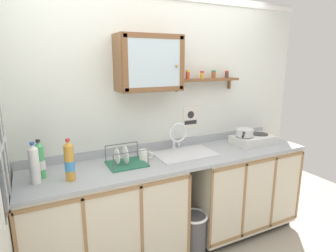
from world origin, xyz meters
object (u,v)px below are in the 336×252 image
bottle_soda_green_0 (40,161)px  bottle_opaque_white_1 (34,165)px  mug (144,155)px  bottle_juice_amber_2 (69,162)px  sink (184,155)px  saucepan (245,132)px  warning_sign (191,118)px  dish_rack (126,161)px  wall_cabinet (149,63)px  hot_plate_stove (253,140)px  trash_bin (193,235)px

bottle_soda_green_0 → bottle_opaque_white_1: bearing=-112.8°
bottle_soda_green_0 → mug: (0.85, 0.00, -0.09)m
mug → bottle_juice_amber_2: bearing=-166.8°
bottle_opaque_white_1 → mug: size_ratio=2.67×
sink → saucepan: bearing=-1.3°
sink → mug: (-0.41, 0.01, 0.05)m
saucepan → bottle_soda_green_0: 1.99m
mug → warning_sign: bearing=21.4°
bottle_soda_green_0 → bottle_juice_amber_2: size_ratio=0.94×
bottle_soda_green_0 → bottle_opaque_white_1: size_ratio=0.97×
sink → mug: sink is taller
bottle_juice_amber_2 → dish_rack: bottle_juice_amber_2 is taller
wall_cabinet → bottle_soda_green_0: bearing=-172.9°
bottle_juice_amber_2 → mug: bottle_juice_amber_2 is taller
hot_plate_stove → bottle_juice_amber_2: size_ratio=1.40×
trash_bin → hot_plate_stove: bearing=13.4°
sink → warning_sign: size_ratio=2.45×
bottle_soda_green_0 → wall_cabinet: (0.96, 0.12, 0.72)m
bottle_juice_amber_2 → warning_sign: bearing=17.3°
mug → saucepan: bearing=-1.5°
bottle_soda_green_0 → bottle_opaque_white_1: (-0.04, -0.09, 0.01)m
bottle_soda_green_0 → bottle_juice_amber_2: 0.25m
hot_plate_stove → dish_rack: (-1.43, 0.01, -0.01)m
mug → trash_bin: (0.38, -0.25, -0.78)m
trash_bin → warning_sign: bearing=63.9°
bottle_opaque_white_1 → bottle_juice_amber_2: 0.24m
hot_plate_stove → trash_bin: bearing=-166.6°
dish_rack → trash_bin: bearing=-20.9°
bottle_soda_green_0 → bottle_opaque_white_1: bottle_opaque_white_1 is taller
hot_plate_stove → bottle_juice_amber_2: bottle_juice_amber_2 is taller
saucepan → dish_rack: size_ratio=0.91×
wall_cabinet → trash_bin: wall_cabinet is taller
saucepan → warning_sign: warning_sign is taller
hot_plate_stove → bottle_soda_green_0: bottle_soda_green_0 is taller
hot_plate_stove → wall_cabinet: 1.41m
sink → bottle_juice_amber_2: 1.08m
bottle_opaque_white_1 → mug: bottle_opaque_white_1 is taller
bottle_opaque_white_1 → trash_bin: bearing=-6.9°
bottle_juice_amber_2 → dish_rack: (0.47, 0.12, -0.11)m
saucepan → trash_bin: bearing=-163.5°
sink → bottle_soda_green_0: size_ratio=1.89×
warning_sign → wall_cabinet: bearing=-165.8°
hot_plate_stove → saucepan: 0.15m
wall_cabinet → warning_sign: size_ratio=2.48×
warning_sign → sink: bearing=-130.4°
wall_cabinet → sink: bearing=-23.0°
saucepan → bottle_opaque_white_1: size_ratio=0.94×
bottle_juice_amber_2 → mug: (0.66, 0.15, -0.10)m
bottle_soda_green_0 → saucepan: bearing=-0.7°
saucepan → bottle_soda_green_0: bearing=179.3°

